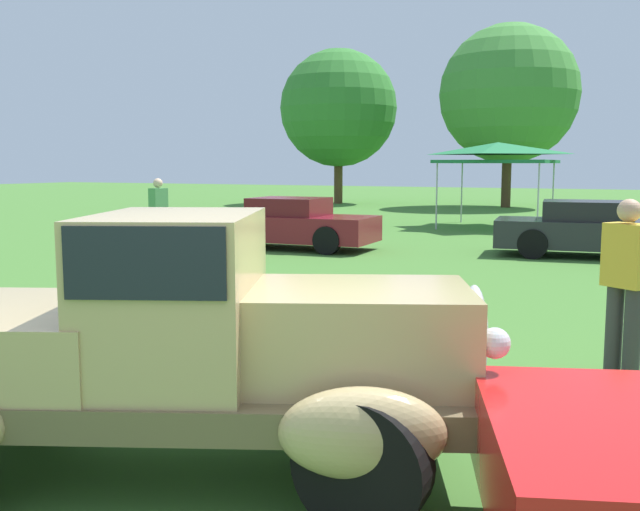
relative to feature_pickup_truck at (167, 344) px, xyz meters
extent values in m
plane|color=#42752D|center=(0.66, -0.13, -0.86)|extent=(120.00, 120.00, 0.00)
cube|color=brown|center=(-0.04, -0.01, -0.30)|extent=(4.31, 2.91, 0.20)
cube|color=tan|center=(1.08, 0.46, 0.08)|extent=(1.81, 1.59, 0.60)
ellipsoid|color=silver|center=(1.80, 0.76, 0.06)|extent=(0.35, 0.54, 0.68)
cube|color=tan|center=(0.07, 0.03, 0.32)|extent=(1.43, 1.64, 1.04)
cube|color=black|center=(0.07, 0.03, 0.62)|extent=(1.36, 1.64, 0.40)
ellipsoid|color=tan|center=(0.86, 1.15, -0.30)|extent=(0.99, 0.69, 0.52)
ellipsoid|color=tan|center=(1.43, -0.18, -0.30)|extent=(0.99, 0.69, 0.52)
ellipsoid|color=tan|center=(-1.38, 0.20, -0.30)|extent=(0.99, 0.69, 0.52)
sphere|color=silver|center=(1.67, 1.18, 0.14)|extent=(0.18, 0.18, 0.18)
sphere|color=silver|center=(2.01, 0.37, 0.14)|extent=(0.18, 0.18, 0.18)
cylinder|color=black|center=(0.86, 1.15, -0.48)|extent=(0.76, 0.24, 0.76)
cylinder|color=black|center=(1.43, -0.18, -0.48)|extent=(0.76, 0.24, 0.76)
cylinder|color=black|center=(-1.38, 0.20, -0.48)|extent=(0.76, 0.24, 0.76)
cylinder|color=black|center=(2.62, 0.64, -0.53)|extent=(0.66, 0.20, 0.66)
cube|color=maroon|center=(-5.12, 11.68, -0.36)|extent=(3.89, 1.84, 0.60)
cube|color=maroon|center=(-5.28, 11.67, 0.14)|extent=(1.74, 1.52, 0.44)
cylinder|color=black|center=(-3.95, 10.95, -0.54)|extent=(0.64, 0.22, 0.64)
cylinder|color=black|center=(-6.24, 10.86, -0.54)|extent=(0.64, 0.22, 0.64)
cube|color=#28282D|center=(1.48, 13.10, -0.36)|extent=(4.33, 2.18, 0.60)
cube|color=black|center=(1.31, 13.08, 0.14)|extent=(1.99, 1.66, 0.44)
cylinder|color=black|center=(0.34, 12.18, -0.54)|extent=(0.64, 0.22, 0.64)
cylinder|color=#383838|center=(2.63, 3.59, -0.43)|extent=(0.16, 0.16, 0.86)
cylinder|color=#383838|center=(2.46, 3.70, -0.43)|extent=(0.16, 0.16, 0.86)
cube|color=gold|center=(2.54, 3.64, 0.30)|extent=(0.47, 0.42, 0.60)
sphere|color=tan|center=(2.54, 3.64, 0.72)|extent=(0.22, 0.22, 0.22)
cylinder|color=#283351|center=(-7.81, 10.07, -0.43)|extent=(0.16, 0.16, 0.86)
cylinder|color=#283351|center=(-7.85, 9.87, -0.43)|extent=(0.16, 0.16, 0.86)
cube|color=#4C9351|center=(-7.83, 9.97, 0.30)|extent=(0.30, 0.43, 0.60)
sphere|color=beige|center=(-7.83, 9.97, 0.72)|extent=(0.22, 0.22, 0.22)
cylinder|color=#B7B7BC|center=(-0.52, 21.29, 0.16)|extent=(0.05, 0.05, 2.05)
cylinder|color=#B7B7BC|center=(-0.52, 18.23, 0.16)|extent=(0.05, 0.05, 2.05)
cylinder|color=#B7B7BC|center=(-3.58, 21.29, 0.16)|extent=(0.05, 0.05, 2.05)
cylinder|color=#B7B7BC|center=(-3.58, 18.23, 0.16)|extent=(0.05, 0.05, 2.05)
cube|color=#1E703D|center=(-2.05, 19.76, 1.24)|extent=(3.40, 3.40, 0.10)
pyramid|color=#1E703D|center=(-2.05, 19.76, 1.66)|extent=(3.33, 3.33, 0.38)
cylinder|color=brown|center=(-12.50, 30.76, 0.75)|extent=(0.44, 0.44, 3.23)
sphere|color=#337A2D|center=(-12.50, 30.76, 4.01)|extent=(5.96, 5.96, 5.96)
cylinder|color=#47331E|center=(-3.96, 31.02, 0.89)|extent=(0.44, 0.44, 3.49)
sphere|color=#428938|center=(-3.96, 31.02, 4.39)|extent=(6.40, 6.40, 6.40)
camera|label=1|loc=(2.84, -3.68, 1.14)|focal=40.74mm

